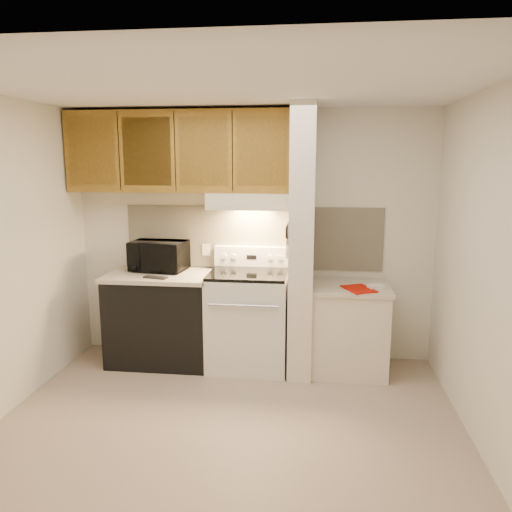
# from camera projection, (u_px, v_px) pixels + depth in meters

# --- Properties ---
(floor) EXTENTS (3.60, 3.60, 0.00)m
(floor) POSITION_uv_depth(u_px,v_px,m) (228.00, 425.00, 3.84)
(floor) COLOR tan
(floor) RESTS_ON ground
(ceiling) EXTENTS (3.60, 3.60, 0.00)m
(ceiling) POSITION_uv_depth(u_px,v_px,m) (225.00, 86.00, 3.36)
(ceiling) COLOR white
(ceiling) RESTS_ON wall_back
(wall_back) EXTENTS (3.60, 2.50, 0.02)m
(wall_back) POSITION_uv_depth(u_px,v_px,m) (253.00, 236.00, 5.06)
(wall_back) COLOR silver
(wall_back) RESTS_ON floor
(wall_right) EXTENTS (0.02, 3.00, 2.50)m
(wall_right) POSITION_uv_depth(u_px,v_px,m) (487.00, 273.00, 3.39)
(wall_right) COLOR silver
(wall_right) RESTS_ON floor
(backsplash) EXTENTS (2.60, 0.02, 0.63)m
(backsplash) POSITION_uv_depth(u_px,v_px,m) (253.00, 237.00, 5.06)
(backsplash) COLOR beige
(backsplash) RESTS_ON wall_back
(range_body) EXTENTS (0.76, 0.65, 0.92)m
(range_body) POSITION_uv_depth(u_px,v_px,m) (248.00, 321.00, 4.88)
(range_body) COLOR silver
(range_body) RESTS_ON floor
(oven_window) EXTENTS (0.50, 0.01, 0.30)m
(oven_window) POSITION_uv_depth(u_px,v_px,m) (244.00, 328.00, 4.56)
(oven_window) COLOR black
(oven_window) RESTS_ON range_body
(oven_handle) EXTENTS (0.65, 0.02, 0.02)m
(oven_handle) POSITION_uv_depth(u_px,v_px,m) (243.00, 306.00, 4.48)
(oven_handle) COLOR silver
(oven_handle) RESTS_ON range_body
(cooktop) EXTENTS (0.74, 0.64, 0.03)m
(cooktop) POSITION_uv_depth(u_px,v_px,m) (248.00, 274.00, 4.79)
(cooktop) COLOR black
(cooktop) RESTS_ON range_body
(range_backguard) EXTENTS (0.76, 0.08, 0.20)m
(range_backguard) POSITION_uv_depth(u_px,v_px,m) (252.00, 256.00, 5.04)
(range_backguard) COLOR silver
(range_backguard) RESTS_ON range_body
(range_display) EXTENTS (0.10, 0.01, 0.04)m
(range_display) POSITION_uv_depth(u_px,v_px,m) (251.00, 257.00, 5.00)
(range_display) COLOR black
(range_display) RESTS_ON range_backguard
(range_knob_left_outer) EXTENTS (0.05, 0.02, 0.05)m
(range_knob_left_outer) POSITION_uv_depth(u_px,v_px,m) (224.00, 256.00, 5.03)
(range_knob_left_outer) COLOR silver
(range_knob_left_outer) RESTS_ON range_backguard
(range_knob_left_inner) EXTENTS (0.05, 0.02, 0.05)m
(range_knob_left_inner) POSITION_uv_depth(u_px,v_px,m) (234.00, 257.00, 5.02)
(range_knob_left_inner) COLOR silver
(range_knob_left_inner) RESTS_ON range_backguard
(range_knob_right_inner) EXTENTS (0.05, 0.02, 0.05)m
(range_knob_right_inner) POSITION_uv_depth(u_px,v_px,m) (269.00, 258.00, 4.98)
(range_knob_right_inner) COLOR silver
(range_knob_right_inner) RESTS_ON range_backguard
(range_knob_right_outer) EXTENTS (0.05, 0.02, 0.05)m
(range_knob_right_outer) POSITION_uv_depth(u_px,v_px,m) (279.00, 258.00, 4.97)
(range_knob_right_outer) COLOR silver
(range_knob_right_outer) RESTS_ON range_backguard
(dishwasher_front) EXTENTS (1.00, 0.63, 0.87)m
(dishwasher_front) POSITION_uv_depth(u_px,v_px,m) (162.00, 320.00, 4.99)
(dishwasher_front) COLOR black
(dishwasher_front) RESTS_ON floor
(left_countertop) EXTENTS (1.04, 0.67, 0.04)m
(left_countertop) POSITION_uv_depth(u_px,v_px,m) (160.00, 275.00, 4.91)
(left_countertop) COLOR beige
(left_countertop) RESTS_ON dishwasher_front
(spoon_rest) EXTENTS (0.24, 0.12, 0.02)m
(spoon_rest) POSITION_uv_depth(u_px,v_px,m) (156.00, 277.00, 4.71)
(spoon_rest) COLOR black
(spoon_rest) RESTS_ON left_countertop
(teal_jar) EXTENTS (0.11, 0.11, 0.11)m
(teal_jar) POSITION_uv_depth(u_px,v_px,m) (171.00, 264.00, 5.10)
(teal_jar) COLOR #265D59
(teal_jar) RESTS_ON left_countertop
(outlet) EXTENTS (0.08, 0.01, 0.12)m
(outlet) POSITION_uv_depth(u_px,v_px,m) (206.00, 250.00, 5.12)
(outlet) COLOR beige
(outlet) RESTS_ON backsplash
(microwave) EXTENTS (0.57, 0.42, 0.30)m
(microwave) POSITION_uv_depth(u_px,v_px,m) (159.00, 256.00, 5.02)
(microwave) COLOR black
(microwave) RESTS_ON left_countertop
(partition_pillar) EXTENTS (0.22, 0.70, 2.50)m
(partition_pillar) POSITION_uv_depth(u_px,v_px,m) (302.00, 242.00, 4.66)
(partition_pillar) COLOR silver
(partition_pillar) RESTS_ON floor
(pillar_trim) EXTENTS (0.01, 0.70, 0.04)m
(pillar_trim) POSITION_uv_depth(u_px,v_px,m) (290.00, 237.00, 4.67)
(pillar_trim) COLOR olive
(pillar_trim) RESTS_ON partition_pillar
(knife_strip) EXTENTS (0.02, 0.42, 0.04)m
(knife_strip) POSITION_uv_depth(u_px,v_px,m) (289.00, 236.00, 4.62)
(knife_strip) COLOR black
(knife_strip) RESTS_ON partition_pillar
(knife_blade_a) EXTENTS (0.01, 0.03, 0.16)m
(knife_blade_a) POSITION_uv_depth(u_px,v_px,m) (286.00, 249.00, 4.48)
(knife_blade_a) COLOR silver
(knife_blade_a) RESTS_ON knife_strip
(knife_handle_a) EXTENTS (0.02, 0.02, 0.10)m
(knife_handle_a) POSITION_uv_depth(u_px,v_px,m) (287.00, 233.00, 4.45)
(knife_handle_a) COLOR black
(knife_handle_a) RESTS_ON knife_strip
(knife_blade_b) EXTENTS (0.01, 0.04, 0.18)m
(knife_blade_b) POSITION_uv_depth(u_px,v_px,m) (287.00, 249.00, 4.57)
(knife_blade_b) COLOR silver
(knife_blade_b) RESTS_ON knife_strip
(knife_handle_b) EXTENTS (0.02, 0.02, 0.10)m
(knife_handle_b) POSITION_uv_depth(u_px,v_px,m) (287.00, 231.00, 4.52)
(knife_handle_b) COLOR black
(knife_handle_b) RESTS_ON knife_strip
(knife_blade_c) EXTENTS (0.01, 0.04, 0.20)m
(knife_blade_c) POSITION_uv_depth(u_px,v_px,m) (287.00, 248.00, 4.64)
(knife_blade_c) COLOR silver
(knife_blade_c) RESTS_ON knife_strip
(knife_handle_c) EXTENTS (0.02, 0.02, 0.10)m
(knife_handle_c) POSITION_uv_depth(u_px,v_px,m) (288.00, 230.00, 4.60)
(knife_handle_c) COLOR black
(knife_handle_c) RESTS_ON knife_strip
(knife_blade_d) EXTENTS (0.01, 0.04, 0.16)m
(knife_blade_d) POSITION_uv_depth(u_px,v_px,m) (288.00, 245.00, 4.70)
(knife_blade_d) COLOR silver
(knife_blade_d) RESTS_ON knife_strip
(knife_handle_d) EXTENTS (0.02, 0.02, 0.10)m
(knife_handle_d) POSITION_uv_depth(u_px,v_px,m) (288.00, 229.00, 4.69)
(knife_handle_d) COLOR black
(knife_handle_d) RESTS_ON knife_strip
(knife_blade_e) EXTENTS (0.01, 0.04, 0.18)m
(knife_blade_e) POSITION_uv_depth(u_px,v_px,m) (288.00, 244.00, 4.79)
(knife_blade_e) COLOR silver
(knife_blade_e) RESTS_ON knife_strip
(knife_handle_e) EXTENTS (0.02, 0.02, 0.10)m
(knife_handle_e) POSITION_uv_depth(u_px,v_px,m) (289.00, 228.00, 4.77)
(knife_handle_e) COLOR black
(knife_handle_e) RESTS_ON knife_strip
(oven_mitt) EXTENTS (0.03, 0.10, 0.23)m
(oven_mitt) POSITION_uv_depth(u_px,v_px,m) (289.00, 246.00, 4.86)
(oven_mitt) COLOR gray
(oven_mitt) RESTS_ON partition_pillar
(right_cab_base) EXTENTS (0.70, 0.60, 0.81)m
(right_cab_base) POSITION_uv_depth(u_px,v_px,m) (349.00, 330.00, 4.77)
(right_cab_base) COLOR beige
(right_cab_base) RESTS_ON floor
(right_countertop) EXTENTS (0.74, 0.64, 0.04)m
(right_countertop) POSITION_uv_depth(u_px,v_px,m) (350.00, 287.00, 4.69)
(right_countertop) COLOR beige
(right_countertop) RESTS_ON right_cab_base
(red_folder) EXTENTS (0.34, 0.38, 0.01)m
(red_folder) POSITION_uv_depth(u_px,v_px,m) (359.00, 289.00, 4.53)
(red_folder) COLOR #B71002
(red_folder) RESTS_ON right_countertop
(white_box) EXTENTS (0.16, 0.14, 0.04)m
(white_box) POSITION_uv_depth(u_px,v_px,m) (376.00, 287.00, 4.56)
(white_box) COLOR white
(white_box) RESTS_ON right_countertop
(range_hood) EXTENTS (0.78, 0.44, 0.15)m
(range_hood) POSITION_uv_depth(u_px,v_px,m) (250.00, 201.00, 4.78)
(range_hood) COLOR beige
(range_hood) RESTS_ON upper_cabinets
(hood_lip) EXTENTS (0.78, 0.04, 0.06)m
(hood_lip) POSITION_uv_depth(u_px,v_px,m) (247.00, 207.00, 4.58)
(hood_lip) COLOR beige
(hood_lip) RESTS_ON range_hood
(upper_cabinets) EXTENTS (2.18, 0.33, 0.77)m
(upper_cabinets) POSITION_uv_depth(u_px,v_px,m) (180.00, 152.00, 4.82)
(upper_cabinets) COLOR olive
(upper_cabinets) RESTS_ON wall_back
(cab_door_a) EXTENTS (0.46, 0.01, 0.63)m
(cab_door_a) POSITION_uv_depth(u_px,v_px,m) (92.00, 152.00, 4.76)
(cab_door_a) COLOR olive
(cab_door_a) RESTS_ON upper_cabinets
(cab_gap_a) EXTENTS (0.01, 0.01, 0.73)m
(cab_gap_a) POSITION_uv_depth(u_px,v_px,m) (119.00, 152.00, 4.72)
(cab_gap_a) COLOR black
(cab_gap_a) RESTS_ON upper_cabinets
(cab_door_b) EXTENTS (0.46, 0.01, 0.63)m
(cab_door_b) POSITION_uv_depth(u_px,v_px,m) (147.00, 152.00, 4.69)
(cab_door_b) COLOR olive
(cab_door_b) RESTS_ON upper_cabinets
(cab_gap_b) EXTENTS (0.01, 0.01, 0.73)m
(cab_gap_b) POSITION_uv_depth(u_px,v_px,m) (175.00, 152.00, 4.66)
(cab_gap_b) COLOR black
(cab_gap_b) RESTS_ON upper_cabinets
(cab_door_c) EXTENTS (0.46, 0.01, 0.63)m
(cab_door_c) POSITION_uv_depth(u_px,v_px,m) (204.00, 152.00, 4.63)
(cab_door_c) COLOR olive
(cab_door_c) RESTS_ON upper_cabinets
(cab_gap_c) EXTENTS (0.01, 0.01, 0.73)m
(cab_gap_c) POSITION_uv_depth(u_px,v_px,m) (232.00, 151.00, 4.60)
(cab_gap_c) COLOR black
(cab_gap_c) RESTS_ON upper_cabinets
(cab_door_d) EXTENTS (0.46, 0.01, 0.63)m
(cab_door_d) POSITION_uv_depth(u_px,v_px,m) (262.00, 151.00, 4.56)
(cab_door_d) COLOR olive
(cab_door_d) RESTS_ON upper_cabinets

